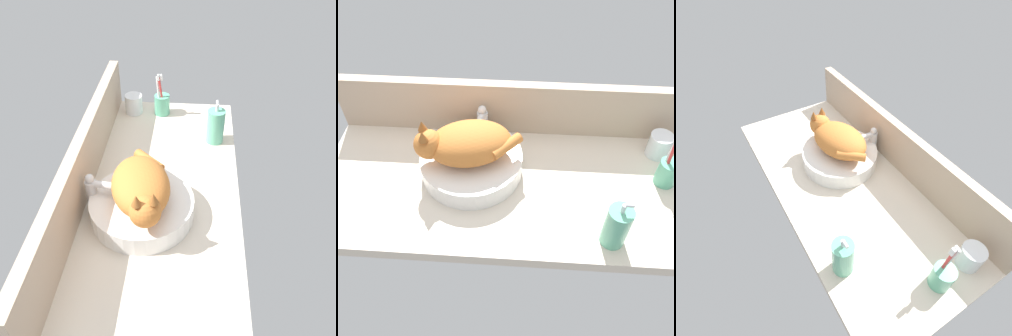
{
  "view_description": "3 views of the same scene",
  "coord_description": "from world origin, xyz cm",
  "views": [
    {
      "loc": [
        -89.97,
        -9.96,
        85.52
      ],
      "look_at": [
        3.22,
        -2.67,
        7.63
      ],
      "focal_mm": 40.0,
      "sensor_mm": 36.0,
      "label": 1
    },
    {
      "loc": [
        5.15,
        -73.98,
        90.26
      ],
      "look_at": [
        0.34,
        -2.58,
        9.54
      ],
      "focal_mm": 40.0,
      "sensor_mm": 36.0,
      "label": 2
    },
    {
      "loc": [
        60.81,
        -36.4,
        80.25
      ],
      "look_at": [
        0.04,
        -0.26,
        7.98
      ],
      "focal_mm": 28.0,
      "sensor_mm": 36.0,
      "label": 3
    }
  ],
  "objects": [
    {
      "name": "faucet",
      "position": [
        -9.08,
        18.64,
        7.3
      ],
      "size": [
        4.13,
        11.86,
        13.6
      ],
      "color": "silver",
      "rests_on": "ground_plane"
    },
    {
      "name": "ground_plane",
      "position": [
        0.0,
        0.0,
        -2.0
      ],
      "size": [
        116.54,
        52.74,
        4.0
      ],
      "primitive_type": "cube",
      "color": "beige"
    },
    {
      "name": "toothbrush_cup",
      "position": [
        49.09,
        3.5,
        4.76
      ],
      "size": [
        6.46,
        6.46,
        18.68
      ],
      "color": "#5BB28E",
      "rests_on": "ground_plane"
    },
    {
      "name": "cat",
      "position": [
        -12.19,
        3.79,
        12.51
      ],
      "size": [
        32.02,
        22.47,
        14.0
      ],
      "color": "#CC7533",
      "rests_on": "sink_basin"
    },
    {
      "name": "soap_dispenser",
      "position": [
        30.47,
        -18.67,
        6.82
      ],
      "size": [
        6.7,
        6.7,
        16.76
      ],
      "color": "#60B793",
      "rests_on": "ground_plane"
    },
    {
      "name": "backsplash_panel",
      "position": [
        0.0,
        24.57,
        9.61
      ],
      "size": [
        116.54,
        3.6,
        19.22
      ],
      "primitive_type": "cube",
      "color": "tan",
      "rests_on": "ground_plane"
    },
    {
      "name": "sink_basin",
      "position": [
        -10.88,
        4.19,
        3.38
      ],
      "size": [
        31.69,
        31.69,
        6.75
      ],
      "primitive_type": "cylinder",
      "color": "white",
      "rests_on": "ground_plane"
    },
    {
      "name": "water_glass",
      "position": [
        49.22,
        15.62,
        3.55
      ],
      "size": [
        7.38,
        7.38,
        8.14
      ],
      "color": "white",
      "rests_on": "ground_plane"
    }
  ]
}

